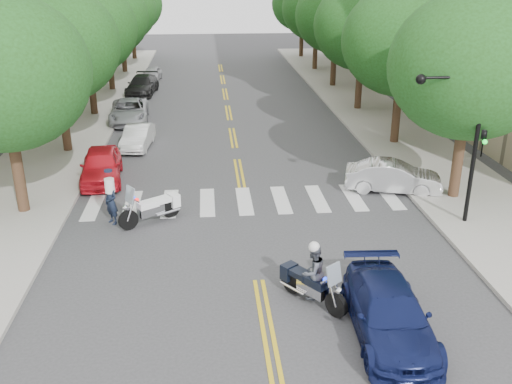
{
  "coord_description": "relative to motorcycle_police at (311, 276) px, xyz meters",
  "views": [
    {
      "loc": [
        -1.44,
        -15.48,
        9.17
      ],
      "look_at": [
        0.29,
        4.23,
        1.3
      ],
      "focal_mm": 40.0,
      "sensor_mm": 36.0,
      "label": 1
    }
  ],
  "objects": [
    {
      "name": "convertible",
      "position": [
        5.1,
        8.41,
        -0.21
      ],
      "size": [
        4.32,
        2.49,
        1.35
      ],
      "primitive_type": "imported",
      "rotation": [
        0.0,
        0.0,
        1.29
      ],
      "color": "silver",
      "rests_on": "ground"
    },
    {
      "name": "tree_l_4",
      "position": [
        -10.2,
        39.35,
        4.67
      ],
      "size": [
        6.4,
        6.4,
        8.45
      ],
      "color": "#382316",
      "rests_on": "ground"
    },
    {
      "name": "tree_l_1",
      "position": [
        -10.2,
        15.35,
        4.67
      ],
      "size": [
        6.4,
        6.4,
        8.45
      ],
      "color": "#382316",
      "rests_on": "ground"
    },
    {
      "name": "ground",
      "position": [
        -1.4,
        1.35,
        -0.88
      ],
      "size": [
        140.0,
        140.0,
        0.0
      ],
      "primitive_type": "plane",
      "color": "#38383A",
      "rests_on": "ground"
    },
    {
      "name": "tree_l_2",
      "position": [
        -10.2,
        23.35,
        4.67
      ],
      "size": [
        6.4,
        6.4,
        8.45
      ],
      "color": "#382316",
      "rests_on": "ground"
    },
    {
      "name": "tree_r_3",
      "position": [
        7.4,
        31.35,
        4.67
      ],
      "size": [
        6.4,
        6.4,
        8.45
      ],
      "color": "#382316",
      "rests_on": "ground"
    },
    {
      "name": "tree_r_5",
      "position": [
        7.4,
        47.35,
        4.67
      ],
      "size": [
        6.4,
        6.4,
        8.45
      ],
      "color": "#382316",
      "rests_on": "ground"
    },
    {
      "name": "tree_l_0",
      "position": [
        -10.2,
        7.35,
        4.67
      ],
      "size": [
        6.4,
        6.4,
        8.45
      ],
      "color": "#382316",
      "rests_on": "ground"
    },
    {
      "name": "tree_l_3",
      "position": [
        -10.2,
        31.35,
        4.67
      ],
      "size": [
        6.4,
        6.4,
        8.45
      ],
      "color": "#382316",
      "rests_on": "ground"
    },
    {
      "name": "officer_standing",
      "position": [
        -6.55,
        6.11,
        -0.01
      ],
      "size": [
        0.73,
        0.76,
        1.74
      ],
      "primitive_type": "imported",
      "rotation": [
        0.0,
        0.0,
        -0.87
      ],
      "color": "black",
      "rests_on": "ground"
    },
    {
      "name": "parked_car_e",
      "position": [
        -7.4,
        35.35,
        -0.3
      ],
      "size": [
        1.67,
        3.54,
        1.17
      ],
      "primitive_type": "imported",
      "rotation": [
        0.0,
        0.0,
        -0.08
      ],
      "color": "#A3A2A7",
      "rests_on": "ground"
    },
    {
      "name": "tree_r_2",
      "position": [
        7.4,
        23.35,
        4.67
      ],
      "size": [
        6.4,
        6.4,
        8.45
      ],
      "color": "#382316",
      "rests_on": "ground"
    },
    {
      "name": "tree_r_1",
      "position": [
        7.4,
        15.35,
        4.67
      ],
      "size": [
        6.4,
        6.4,
        8.45
      ],
      "color": "#382316",
      "rests_on": "ground"
    },
    {
      "name": "tree_r_4",
      "position": [
        7.4,
        39.35,
        4.67
      ],
      "size": [
        6.4,
        6.4,
        8.45
      ],
      "color": "#382316",
      "rests_on": "ground"
    },
    {
      "name": "parked_car_a",
      "position": [
        -7.7,
        10.85,
        -0.14
      ],
      "size": [
        2.21,
        4.54,
        1.49
      ],
      "primitive_type": "imported",
      "rotation": [
        0.0,
        0.0,
        0.1
      ],
      "color": "red",
      "rests_on": "ground"
    },
    {
      "name": "sedan_blue",
      "position": [
        1.75,
        -1.75,
        -0.2
      ],
      "size": [
        2.14,
        4.8,
        1.37
      ],
      "primitive_type": "imported",
      "rotation": [
        0.0,
        0.0,
        -0.05
      ],
      "color": "#111948",
      "rests_on": "ground"
    },
    {
      "name": "tree_l_5",
      "position": [
        -10.2,
        47.35,
        4.67
      ],
      "size": [
        6.4,
        6.4,
        8.45
      ],
      "color": "#382316",
      "rests_on": "ground"
    },
    {
      "name": "parked_car_c",
      "position": [
        -7.7,
        21.47,
        -0.19
      ],
      "size": [
        2.62,
        5.12,
        1.38
      ],
      "primitive_type": "imported",
      "rotation": [
        0.0,
        0.0,
        0.07
      ],
      "color": "#929399",
      "rests_on": "ground"
    },
    {
      "name": "parked_car_d",
      "position": [
        -7.7,
        29.85,
        -0.18
      ],
      "size": [
        2.42,
        5.04,
        1.41
      ],
      "primitive_type": "imported",
      "rotation": [
        0.0,
        0.0,
        -0.09
      ],
      "color": "black",
      "rests_on": "ground"
    },
    {
      "name": "sidewalk_right",
      "position": [
        8.1,
        23.35,
        -0.81
      ],
      "size": [
        5.0,
        60.0,
        0.15
      ],
      "primitive_type": "cube",
      "color": "#9E9991",
      "rests_on": "ground"
    },
    {
      "name": "motorcycle_police",
      "position": [
        0.0,
        0.0,
        0.0
      ],
      "size": [
        1.69,
        2.1,
        1.99
      ],
      "rotation": [
        0.0,
        0.0,
        3.78
      ],
      "color": "black",
      "rests_on": "ground"
    },
    {
      "name": "traffic_signal_pole",
      "position": [
        6.32,
        4.85,
        2.84
      ],
      "size": [
        2.82,
        0.42,
        6.0
      ],
      "color": "black",
      "rests_on": "ground"
    },
    {
      "name": "motorcycle_parked",
      "position": [
        -4.94,
        6.12,
        -0.3
      ],
      "size": [
        2.28,
        1.69,
        1.66
      ],
      "rotation": [
        0.0,
        0.0,
        2.17
      ],
      "color": "black",
      "rests_on": "ground"
    },
    {
      "name": "parked_car_b",
      "position": [
        -6.6,
        15.85,
        -0.27
      ],
      "size": [
        1.65,
        3.81,
        1.22
      ],
      "primitive_type": "imported",
      "rotation": [
        0.0,
        0.0,
        -0.1
      ],
      "color": "silver",
      "rests_on": "ground"
    },
    {
      "name": "sidewalk_left",
      "position": [
        -10.9,
        23.35,
        -0.81
      ],
      "size": [
        5.0,
        60.0,
        0.15
      ],
      "primitive_type": "cube",
      "color": "#9E9991",
      "rests_on": "ground"
    },
    {
      "name": "tree_r_0",
      "position": [
        7.4,
        7.35,
        4.67
      ],
      "size": [
        6.4,
        6.4,
        8.45
      ],
      "color": "#382316",
      "rests_on": "ground"
    }
  ]
}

